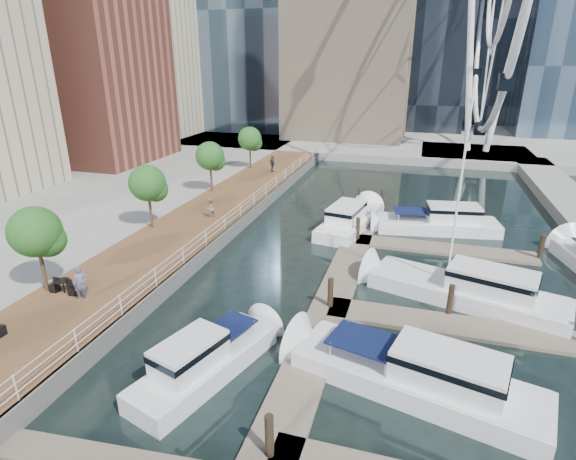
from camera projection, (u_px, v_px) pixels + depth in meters
The scene contains 14 objects.
ground at pixel (213, 400), 17.45m from camera, with size 520.00×520.00×0.00m, color black.
boardwalk at pixel (189, 232), 33.12m from camera, with size 6.00×60.00×1.00m, color brown.
seawall at pixel (227, 236), 32.32m from camera, with size 0.25×60.00×1.00m, color #595954.
land_far at pixel (395, 113), 108.78m from camera, with size 200.00×114.00×1.00m, color gray.
pier at pixel (476, 155), 60.22m from camera, with size 14.00×12.00×1.00m, color gray.
railing at pixel (225, 223), 31.99m from camera, with size 0.10×60.00×1.05m, color white, non-canonical shape.
floating_docks at pixel (428, 296), 24.13m from camera, with size 16.00×34.00×2.60m.
midrise_condos at pixel (18, 50), 45.66m from camera, with size 19.00×67.00×28.00m.
street_trees at pixel (147, 183), 31.52m from camera, with size 2.60×42.60×4.60m.
yacht_foreground at pixel (414, 390), 18.00m from camera, with size 2.87×10.73×2.15m, color silver, non-canonical shape.
pedestrian_near at pixel (81, 284), 22.40m from camera, with size 0.68×0.44×1.85m, color #53566F.
pedestrian_mid at pixel (210, 208), 34.44m from camera, with size 0.73×0.57×1.50m, color gray.
pedestrian_far at pixel (273, 164), 48.62m from camera, with size 1.03×0.43×1.75m, color #30363C.
moored_yachts at pixel (456, 293), 25.42m from camera, with size 24.86×34.56×11.50m.
Camera 1 is at (6.76, -12.59, 12.36)m, focal length 28.00 mm.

